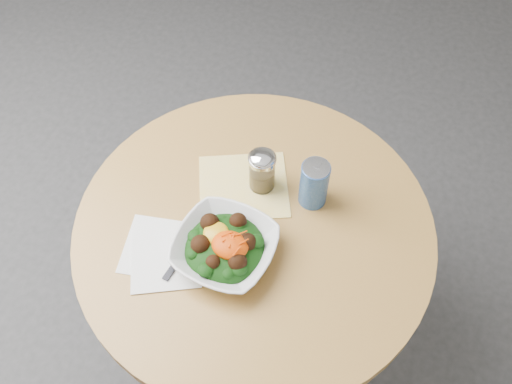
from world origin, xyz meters
TOP-DOWN VIEW (x-y plane):
  - ground at (0.00, 0.00)m, footprint 6.00×6.00m
  - table at (0.00, 0.00)m, footprint 0.90×0.90m
  - cloth_napkin at (-0.07, 0.10)m, footprint 0.29×0.28m
  - paper_napkins at (-0.18, -0.15)m, footprint 0.24×0.23m
  - salad_bowl at (-0.04, -0.10)m, footprint 0.26×0.26m
  - fork at (-0.13, -0.10)m, footprint 0.06×0.22m
  - spice_shaker at (-0.02, 0.12)m, footprint 0.07×0.07m
  - beverage_can at (0.11, 0.12)m, footprint 0.07×0.07m

SIDE VIEW (x-z plane):
  - ground at x=0.00m, z-range 0.00..0.00m
  - table at x=0.00m, z-range 0.18..0.93m
  - cloth_napkin at x=-0.07m, z-range 0.75..0.75m
  - paper_napkins at x=-0.18m, z-range 0.75..0.75m
  - fork at x=-0.13m, z-range 0.75..0.76m
  - salad_bowl at x=-0.04m, z-range 0.74..0.83m
  - spice_shaker at x=-0.02m, z-range 0.75..0.88m
  - beverage_can at x=0.11m, z-range 0.75..0.89m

